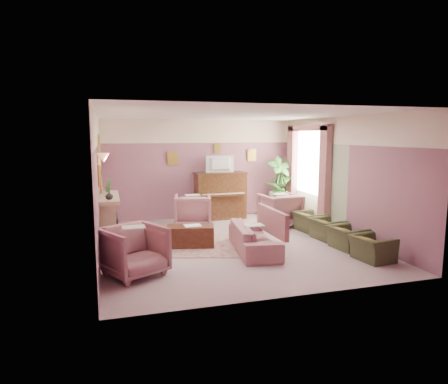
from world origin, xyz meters
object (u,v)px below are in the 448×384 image
object	(u,v)px
sofa	(254,233)
side_table	(277,204)
piano	(220,196)
television	(221,163)
olive_chair_a	(372,244)
floral_armchair_right	(280,208)
olive_chair_c	(327,226)
olive_chair_d	(309,218)
floral_armchair_front	(134,248)
coffee_table	(190,236)
floral_armchair_left	(193,209)
olive_chair_b	(347,234)

from	to	relation	value
sofa	side_table	xyz separation A→B (m)	(1.98, 3.27, -0.04)
piano	television	size ratio (longest dim) A/B	1.75
television	olive_chair_a	bearing A→B (deg)	-69.18
floral_armchair_right	olive_chair_c	size ratio (longest dim) A/B	1.29
olive_chair_a	olive_chair_c	size ratio (longest dim) A/B	1.00
olive_chair_a	olive_chair_d	bearing A→B (deg)	90.00
piano	olive_chair_c	xyz separation A→B (m)	(1.71, -2.91, -0.33)
piano	floral_armchair_front	xyz separation A→B (m)	(-2.68, -4.09, -0.18)
television	coffee_table	bearing A→B (deg)	-118.81
olive_chair_c	sofa	bearing A→B (deg)	-168.02
sofa	floral_armchair_right	distance (m)	2.48
floral_armchair_left	olive_chair_d	distance (m)	2.97
olive_chair_b	floral_armchair_left	bearing A→B (deg)	133.14
floral_armchair_front	olive_chair_d	xyz separation A→B (m)	(4.39, 2.00, -0.16)
television	floral_armchair_left	world-z (taller)	television
television	sofa	bearing A→B (deg)	-93.96
floral_armchair_right	sofa	bearing A→B (deg)	-126.82
coffee_table	olive_chair_a	distance (m)	3.67
olive_chair_b	side_table	xyz separation A→B (m)	(0.04, 3.68, 0.03)
coffee_table	olive_chair_b	xyz separation A→B (m)	(3.12, -1.12, 0.09)
floral_armchair_left	floral_armchair_front	xyz separation A→B (m)	(-1.70, -3.24, 0.00)
piano	olive_chair_d	size ratio (longest dim) A/B	1.91
floral_armchair_left	side_table	bearing A→B (deg)	16.45
olive_chair_a	television	bearing A→B (deg)	110.82
television	floral_armchair_left	bearing A→B (deg)	-140.59
television	floral_armchair_right	size ratio (longest dim) A/B	0.85
television	floral_armchair_right	distance (m)	2.12
floral_armchair_left	olive_chair_a	xyz separation A→B (m)	(2.69, -3.69, -0.16)
sofa	olive_chair_a	bearing A→B (deg)	-32.39
olive_chair_b	television	bearing A→B (deg)	114.93
television	side_table	bearing A→B (deg)	0.04
coffee_table	floral_armchair_left	world-z (taller)	floral_armchair_left
floral_armchair_right	floral_armchair_front	bearing A→B (deg)	-145.00
piano	olive_chair_a	distance (m)	4.87
olive_chair_c	olive_chair_a	bearing A→B (deg)	-90.00
olive_chair_d	side_table	size ratio (longest dim) A/B	1.05
floral_armchair_front	olive_chair_c	xyz separation A→B (m)	(4.39, 1.18, -0.16)
piano	olive_chair_a	size ratio (longest dim) A/B	1.91
television	piano	bearing A→B (deg)	90.00
floral_armchair_front	olive_chair_b	xyz separation A→B (m)	(4.39, 0.36, -0.16)
piano	side_table	xyz separation A→B (m)	(1.76, -0.05, -0.30)
olive_chair_b	olive_chair_a	bearing A→B (deg)	-90.00
floral_armchair_right	piano	bearing A→B (deg)	133.32
television	coffee_table	size ratio (longest dim) A/B	0.80
coffee_table	floral_armchair_left	size ratio (longest dim) A/B	1.06
floral_armchair_front	olive_chair_c	bearing A→B (deg)	15.10
olive_chair_b	side_table	world-z (taller)	side_table
floral_armchair_front	olive_chair_a	bearing A→B (deg)	-5.92
piano	sofa	size ratio (longest dim) A/B	0.73
floral_armchair_right	olive_chair_b	xyz separation A→B (m)	(0.45, -2.39, -0.16)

